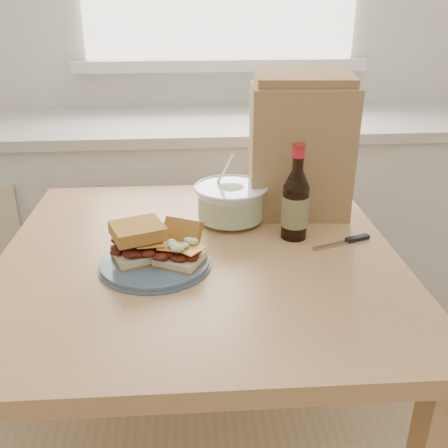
{
  "coord_description": "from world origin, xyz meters",
  "views": [
    {
      "loc": [
        -0.18,
        -0.39,
        1.39
      ],
      "look_at": [
        -0.09,
        0.71,
        0.9
      ],
      "focal_mm": 40.0,
      "sensor_mm": 36.0,
      "label": 1
    }
  ],
  "objects": [
    {
      "name": "paper_bag",
      "position": [
        0.15,
        0.96,
        1.0
      ],
      "size": [
        0.29,
        0.2,
        0.37
      ],
      "primitive_type": "cube",
      "rotation": [
        0.0,
        0.0,
        -0.08
      ],
      "color": "#9E744C",
      "rests_on": "dining_table"
    },
    {
      "name": "wall_back",
      "position": [
        0.0,
        2.0,
        1.35
      ],
      "size": [
        4.0,
        0.02,
        2.7
      ],
      "primitive_type": "cube",
      "color": "white",
      "rests_on": "ground"
    },
    {
      "name": "cabinet_run",
      "position": [
        -0.0,
        1.7,
        0.47
      ],
      "size": [
        2.5,
        0.64,
        0.94
      ],
      "color": "silver",
      "rests_on": "ground"
    },
    {
      "name": "dining_table",
      "position": [
        -0.15,
        0.72,
        0.7
      ],
      "size": [
        1.0,
        1.0,
        0.82
      ],
      "rotation": [
        0.0,
        0.0,
        -0.02
      ],
      "color": "tan",
      "rests_on": "ground"
    },
    {
      "name": "sandwich_left",
      "position": [
        -0.3,
        0.67,
        0.88
      ],
      "size": [
        0.15,
        0.14,
        0.09
      ],
      "rotation": [
        0.0,
        0.0,
        0.36
      ],
      "color": "beige",
      "rests_on": "plate"
    },
    {
      "name": "sandwich_right",
      "position": [
        -0.2,
        0.66,
        0.86
      ],
      "size": [
        0.13,
        0.17,
        0.08
      ],
      "rotation": [
        0.0,
        0.0,
        -0.49
      ],
      "color": "beige",
      "rests_on": "plate"
    },
    {
      "name": "coleslaw_bowl",
      "position": [
        -0.06,
        0.9,
        0.87
      ],
      "size": [
        0.21,
        0.21,
        0.2
      ],
      "color": "silver",
      "rests_on": "dining_table"
    },
    {
      "name": "beer_bottle",
      "position": [
        0.1,
        0.79,
        0.91
      ],
      "size": [
        0.07,
        0.07,
        0.25
      ],
      "rotation": [
        0.0,
        0.0,
        0.04
      ],
      "color": "black",
      "rests_on": "dining_table"
    },
    {
      "name": "plate",
      "position": [
        -0.26,
        0.66,
        0.83
      ],
      "size": [
        0.26,
        0.26,
        0.02
      ],
      "primitive_type": "cylinder",
      "color": "#445A6E",
      "rests_on": "dining_table"
    },
    {
      "name": "knife",
      "position": [
        0.24,
        0.75,
        0.82
      ],
      "size": [
        0.17,
        0.07,
        0.01
      ],
      "rotation": [
        0.0,
        0.0,
        0.34
      ],
      "color": "silver",
      "rests_on": "dining_table"
    }
  ]
}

